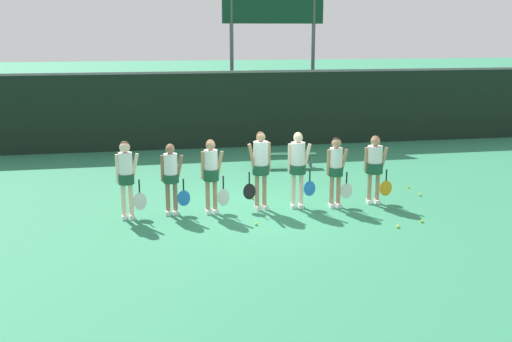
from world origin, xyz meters
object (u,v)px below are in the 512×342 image
object	(u,v)px
player_0	(126,173)
tennis_ball_6	(338,185)
player_3	(261,164)
tennis_ball_1	(256,224)
scoreboard	(273,20)
player_6	(375,163)
tennis_ball_3	(409,187)
tennis_ball_2	(420,195)
player_1	(171,174)
tennis_ball_5	(422,221)
player_2	(211,170)
player_4	(298,163)
tennis_ball_4	(252,198)
player_5	(336,166)
tennis_ball_0	(398,226)
bench_courtside	(285,155)

from	to	relation	value
player_0	tennis_ball_6	distance (m)	5.80
player_3	tennis_ball_1	bearing A→B (deg)	-115.88
scoreboard	player_0	size ratio (longest dim) A/B	3.25
player_6	tennis_ball_3	world-z (taller)	player_6
player_3	tennis_ball_2	world-z (taller)	player_3
player_1	tennis_ball_5	distance (m)	5.57
player_2	tennis_ball_3	world-z (taller)	player_2
player_4	tennis_ball_4	size ratio (longest dim) A/B	24.76
player_3	tennis_ball_5	bearing A→B (deg)	-37.55
scoreboard	tennis_ball_5	world-z (taller)	scoreboard
tennis_ball_5	scoreboard	bearing A→B (deg)	94.56
tennis_ball_3	player_0	bearing A→B (deg)	-170.04
player_5	tennis_ball_5	size ratio (longest dim) A/B	25.64
player_2	player_6	distance (m)	3.89
player_2	scoreboard	bearing A→B (deg)	66.79
player_4	tennis_ball_2	world-z (taller)	player_4
tennis_ball_0	tennis_ball_5	distance (m)	0.70
player_0	tennis_ball_1	xyz separation A→B (m)	(2.67, -1.01, -0.99)
player_6	player_5	bearing A→B (deg)	-164.70
bench_courtside	player_3	distance (m)	4.42
tennis_ball_5	tennis_ball_0	bearing A→B (deg)	-159.55
player_3	player_6	size ratio (longest dim) A/B	1.11
player_1	tennis_ball_1	xyz separation A→B (m)	(1.71, -1.16, -0.91)
player_4	tennis_ball_3	world-z (taller)	player_4
player_0	player_5	world-z (taller)	player_0
tennis_ball_5	tennis_ball_6	size ratio (longest dim) A/B	0.91
player_6	tennis_ball_6	distance (m)	1.95
tennis_ball_4	player_6	bearing A→B (deg)	-16.90
tennis_ball_3	player_5	bearing A→B (deg)	-152.71
tennis_ball_0	tennis_ball_6	bearing A→B (deg)	92.39
bench_courtside	tennis_ball_5	distance (m)	5.98
tennis_ball_5	player_5	bearing A→B (deg)	134.46
tennis_ball_2	tennis_ball_6	xyz separation A→B (m)	(-1.72, 1.31, 0.00)
player_6	tennis_ball_2	size ratio (longest dim) A/B	25.31
tennis_ball_4	tennis_ball_6	size ratio (longest dim) A/B	1.02
tennis_ball_1	player_6	bearing A→B (deg)	20.57
player_2	tennis_ball_5	size ratio (longest dim) A/B	26.26
player_0	player_2	world-z (taller)	player_0
tennis_ball_3	scoreboard	bearing A→B (deg)	102.40
player_2	tennis_ball_3	xyz separation A→B (m)	(5.32, 1.20, -0.96)
tennis_ball_0	tennis_ball_5	xyz separation A→B (m)	(0.65, 0.24, -0.00)
player_2	tennis_ball_4	xyz separation A→B (m)	(1.10, 0.93, -0.95)
bench_courtside	scoreboard	bearing A→B (deg)	88.36
player_2	tennis_ball_2	bearing A→B (deg)	1.56
scoreboard	player_1	distance (m)	11.01
player_5	tennis_ball_0	xyz separation A→B (m)	(0.82, -1.74, -0.94)
player_0	tennis_ball_4	size ratio (longest dim) A/B	24.07
tennis_ball_5	player_2	bearing A→B (deg)	160.42
bench_courtside	player_4	bearing A→B (deg)	-92.55
tennis_ball_2	player_3	bearing A→B (deg)	-175.16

